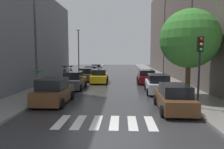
% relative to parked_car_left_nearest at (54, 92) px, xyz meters
% --- Properties ---
extents(ground_plane, '(28.00, 72.00, 0.04)m').
position_rel_parked_car_left_nearest_xyz_m(ground_plane, '(3.92, 18.01, -0.84)').
color(ground_plane, '#303032').
extents(sidewalk_left, '(3.00, 72.00, 0.15)m').
position_rel_parked_car_left_nearest_xyz_m(sidewalk_left, '(-2.58, 18.01, -0.75)').
color(sidewalk_left, gray).
rests_on(sidewalk_left, ground).
extents(sidewalk_right, '(3.00, 72.00, 0.15)m').
position_rel_parked_car_left_nearest_xyz_m(sidewalk_right, '(10.42, 18.01, -0.75)').
color(sidewalk_right, gray).
rests_on(sidewalk_right, ground).
extents(crosswalk_stripes, '(4.95, 2.20, 0.01)m').
position_rel_parked_car_left_nearest_xyz_m(crosswalk_stripes, '(3.92, -3.79, -0.82)').
color(crosswalk_stripes, silver).
rests_on(crosswalk_stripes, ground).
extents(building_left_mid, '(6.00, 12.51, 10.49)m').
position_rel_parked_car_left_nearest_xyz_m(building_left_mid, '(-7.08, 13.32, 4.42)').
color(building_left_mid, slate).
rests_on(building_left_mid, ground).
extents(building_right_mid, '(6.00, 13.08, 15.92)m').
position_rel_parked_car_left_nearest_xyz_m(building_right_mid, '(14.92, 14.89, 7.14)').
color(building_right_mid, '#564C47').
rests_on(building_right_mid, ground).
extents(building_right_far, '(6.00, 16.45, 16.20)m').
position_rel_parked_car_left_nearest_xyz_m(building_right_far, '(14.92, 30.27, 7.28)').
color(building_right_far, '#564C47').
rests_on(building_right_far, ground).
extents(parked_car_left_nearest, '(2.13, 4.03, 1.77)m').
position_rel_parked_car_left_nearest_xyz_m(parked_car_left_nearest, '(0.00, 0.00, 0.00)').
color(parked_car_left_nearest, brown).
rests_on(parked_car_left_nearest, ground).
extents(parked_car_left_second, '(2.00, 4.06, 1.73)m').
position_rel_parked_car_left_nearest_xyz_m(parked_car_left_second, '(0.01, 6.02, -0.02)').
color(parked_car_left_second, '#474C51').
rests_on(parked_car_left_second, ground).
extents(parked_car_left_third, '(2.08, 4.14, 1.65)m').
position_rel_parked_car_left_nearest_xyz_m(parked_car_left_third, '(0.07, 12.42, -0.05)').
color(parked_car_left_third, brown).
rests_on(parked_car_left_third, ground).
extents(parked_car_left_fourth, '(2.17, 4.13, 1.60)m').
position_rel_parked_car_left_nearest_xyz_m(parked_car_left_fourth, '(0.01, 17.70, -0.07)').
color(parked_car_left_fourth, silver).
rests_on(parked_car_left_fourth, ground).
extents(parked_car_left_fifth, '(2.11, 4.64, 1.55)m').
position_rel_parked_car_left_nearest_xyz_m(parked_car_left_fifth, '(-0.07, 24.37, -0.09)').
color(parked_car_left_fifth, black).
rests_on(parked_car_left_fifth, ground).
extents(parked_car_right_nearest, '(2.09, 4.30, 1.61)m').
position_rel_parked_car_left_nearest_xyz_m(parked_car_right_nearest, '(7.89, -1.39, -0.06)').
color(parked_car_right_nearest, brown).
rests_on(parked_car_right_nearest, ground).
extents(parked_car_right_second, '(2.27, 4.36, 1.66)m').
position_rel_parked_car_left_nearest_xyz_m(parked_car_right_second, '(7.91, 4.36, -0.04)').
color(parked_car_right_second, silver).
rests_on(parked_car_right_second, ground).
extents(parked_car_right_third, '(2.28, 4.50, 1.59)m').
position_rel_parked_car_left_nearest_xyz_m(parked_car_right_third, '(7.62, 10.45, -0.07)').
color(parked_car_right_third, maroon).
rests_on(parked_car_right_third, ground).
extents(taxi_midroad, '(2.20, 4.57, 1.81)m').
position_rel_parked_car_left_nearest_xyz_m(taxi_midroad, '(1.99, 10.71, -0.06)').
color(taxi_midroad, yellow).
rests_on(taxi_midroad, ground).
extents(pedestrian_foreground, '(1.09, 1.09, 1.86)m').
position_rel_parked_car_left_nearest_xyz_m(pedestrian_foreground, '(-2.32, 10.85, 0.73)').
color(pedestrian_foreground, gray).
rests_on(pedestrian_foreground, sidewalk_left).
extents(pedestrian_near_tree, '(1.14, 1.14, 1.85)m').
position_rel_parked_car_left_nearest_xyz_m(pedestrian_near_tree, '(-2.62, 3.70, 0.74)').
color(pedestrian_near_tree, '#38513D').
rests_on(pedestrian_near_tree, sidewalk_left).
extents(pedestrian_far_side, '(0.94, 0.94, 1.90)m').
position_rel_parked_car_left_nearest_xyz_m(pedestrian_far_side, '(-1.51, 10.72, 0.68)').
color(pedestrian_far_side, '#38513D').
rests_on(pedestrian_far_side, sidewalk_left).
extents(street_tree_right, '(4.39, 4.39, 6.62)m').
position_rel_parked_car_left_nearest_xyz_m(street_tree_right, '(9.75, 1.95, 3.74)').
color(street_tree_right, '#513823').
rests_on(street_tree_right, sidewalk_right).
extents(traffic_light_right_corner, '(0.30, 0.42, 4.30)m').
position_rel_parked_car_left_nearest_xyz_m(traffic_light_right_corner, '(9.37, -1.28, 2.47)').
color(traffic_light_right_corner, black).
rests_on(traffic_light_right_corner, sidewalk_right).
extents(lamp_post_left, '(0.60, 0.28, 6.91)m').
position_rel_parked_car_left_nearest_xyz_m(lamp_post_left, '(-1.63, 15.94, 3.31)').
color(lamp_post_left, '#595B60').
rests_on(lamp_post_left, sidewalk_left).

